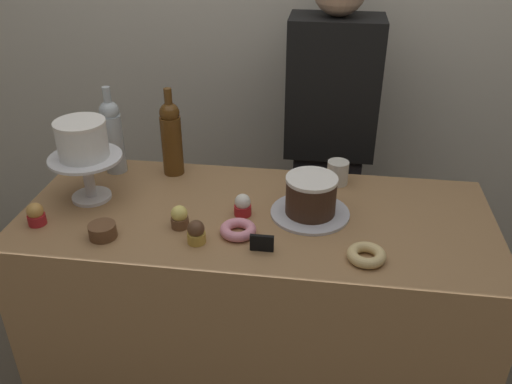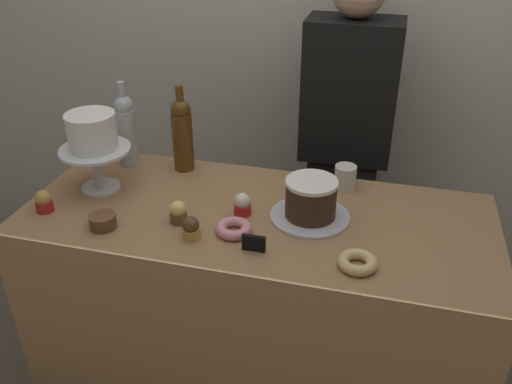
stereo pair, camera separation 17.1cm
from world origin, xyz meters
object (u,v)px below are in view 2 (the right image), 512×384
(cake_stand_pedestal, at_px, (97,162))
(coffee_cup_ceramic, at_px, (345,177))
(cupcake_chocolate, at_px, (191,228))
(donut_pink, at_px, (234,229))
(cookie_stack, at_px, (103,221))
(wine_bottle_clear, at_px, (126,129))
(price_sign_chalkboard, at_px, (254,243))
(barista_figure, at_px, (344,157))
(cupcake_caramel, at_px, (44,202))
(donut_glazed, at_px, (357,262))
(wine_bottle_amber, at_px, (182,133))
(cupcake_lemon, at_px, (178,213))
(white_layer_cake, at_px, (92,131))
(cupcake_vanilla, at_px, (243,205))
(chocolate_round_cake, at_px, (311,198))

(cake_stand_pedestal, xyz_separation_m, coffee_cup_ceramic, (0.83, 0.23, -0.07))
(cake_stand_pedestal, xyz_separation_m, cupcake_chocolate, (0.42, -0.21, -0.07))
(donut_pink, bearing_deg, cookie_stack, -169.86)
(wine_bottle_clear, xyz_separation_m, coffee_cup_ceramic, (0.82, 0.02, -0.10))
(price_sign_chalkboard, height_order, barista_figure, barista_figure)
(cupcake_caramel, bearing_deg, cake_stand_pedestal, 59.81)
(price_sign_chalkboard, bearing_deg, donut_glazed, -0.53)
(wine_bottle_amber, relative_size, cupcake_lemon, 4.38)
(white_layer_cake, bearing_deg, cupcake_lemon, -20.84)
(cupcake_vanilla, bearing_deg, coffee_cup_ceramic, 40.70)
(cupcake_vanilla, distance_m, cupcake_chocolate, 0.21)
(cookie_stack, bearing_deg, cupcake_lemon, 22.08)
(barista_figure, bearing_deg, wine_bottle_clear, -154.67)
(wine_bottle_amber, bearing_deg, wine_bottle_clear, -176.22)
(price_sign_chalkboard, height_order, coffee_cup_ceramic, coffee_cup_ceramic)
(chocolate_round_cake, height_order, wine_bottle_clear, wine_bottle_clear)
(donut_pink, relative_size, coffee_cup_ceramic, 1.32)
(cookie_stack, bearing_deg, donut_glazed, -0.31)
(white_layer_cake, distance_m, wine_bottle_clear, 0.22)
(cupcake_lemon, distance_m, donut_pink, 0.19)
(chocolate_round_cake, bearing_deg, wine_bottle_amber, 156.45)
(white_layer_cake, distance_m, cupcake_lemon, 0.41)
(cupcake_chocolate, relative_size, donut_pink, 0.66)
(wine_bottle_amber, bearing_deg, cupcake_caramel, -129.39)
(wine_bottle_clear, height_order, cookie_stack, wine_bottle_clear)
(donut_pink, bearing_deg, cake_stand_pedestal, 164.53)
(wine_bottle_clear, relative_size, cupcake_caramel, 4.38)
(donut_glazed, bearing_deg, barista_figure, 98.72)
(cookie_stack, bearing_deg, cupcake_vanilla, 25.06)
(wine_bottle_clear, relative_size, cupcake_vanilla, 4.38)
(price_sign_chalkboard, bearing_deg, cake_stand_pedestal, 160.24)
(barista_figure, bearing_deg, cupcake_chocolate, -115.53)
(barista_figure, bearing_deg, donut_pink, -109.65)
(chocolate_round_cake, relative_size, price_sign_chalkboard, 2.36)
(cupcake_vanilla, xyz_separation_m, cookie_stack, (-0.40, -0.19, -0.01))
(white_layer_cake, xyz_separation_m, wine_bottle_amber, (0.23, 0.22, -0.08))
(cupcake_lemon, bearing_deg, barista_figure, 57.90)
(wine_bottle_clear, distance_m, cookie_stack, 0.46)
(cupcake_lemon, distance_m, cookie_stack, 0.23)
(cookie_stack, xyz_separation_m, coffee_cup_ceramic, (0.70, 0.45, 0.02))
(cupcake_lemon, xyz_separation_m, donut_glazed, (0.57, -0.09, -0.02))
(barista_figure, bearing_deg, coffee_cup_ceramic, -84.14)
(white_layer_cake, xyz_separation_m, cupcake_chocolate, (0.42, -0.21, -0.19))
(chocolate_round_cake, distance_m, cupcake_vanilla, 0.22)
(donut_pink, xyz_separation_m, price_sign_chalkboard, (0.08, -0.07, 0.01))
(white_layer_cake, relative_size, cupcake_chocolate, 2.23)
(price_sign_chalkboard, bearing_deg, coffee_cup_ceramic, 64.48)
(white_layer_cake, bearing_deg, donut_glazed, -13.74)
(cupcake_caramel, relative_size, cupcake_lemon, 1.00)
(cake_stand_pedestal, bearing_deg, donut_pink, -15.47)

